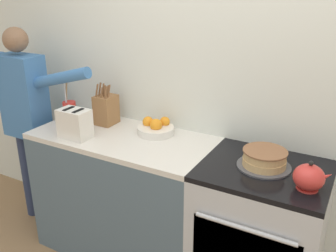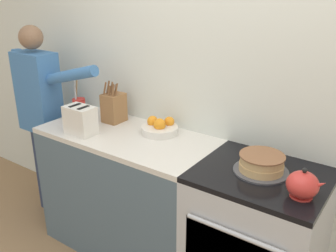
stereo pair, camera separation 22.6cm
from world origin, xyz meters
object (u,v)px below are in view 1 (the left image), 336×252
knife_block (106,109)px  toaster (75,124)px  tea_kettle (309,177)px  layer_cake (264,159)px  fruit_bowl (156,128)px  utensil_crock (70,112)px  stove_range (258,237)px  person_baker (27,112)px

knife_block → toaster: size_ratio=1.37×
toaster → tea_kettle: bearing=2.2°
layer_cake → fruit_bowl: fruit_bowl is taller
toaster → utensil_crock: bearing=139.2°
fruit_bowl → tea_kettle: bearing=-13.9°
stove_range → layer_cake: 0.51m
knife_block → layer_cake: bearing=-5.8°
toaster → person_baker: 0.65m
utensil_crock → tea_kettle: bearing=-4.6°
layer_cake → knife_block: (-1.19, 0.12, 0.06)m
stove_range → layer_cake: (-0.01, 0.02, 0.51)m
knife_block → toaster: bearing=-94.3°
layer_cake → person_baker: size_ratio=0.19×
toaster → person_baker: (-0.63, 0.15, -0.07)m
layer_cake → toaster: size_ratio=1.36×
tea_kettle → person_baker: person_baker is taller
layer_cake → tea_kettle: size_ratio=1.59×
layer_cake → utensil_crock: (-1.44, 0.01, 0.04)m
person_baker → fruit_bowl: bearing=3.5°
tea_kettle → toaster: 1.47m
utensil_crock → person_baker: 0.41m
fruit_bowl → stove_range: bearing=-10.5°
stove_range → toaster: bearing=-172.2°
toaster → person_baker: size_ratio=0.14×
tea_kettle → utensil_crock: 1.70m
stove_range → fruit_bowl: bearing=169.5°
layer_cake → utensil_crock: size_ratio=0.99×
person_baker → toaster: bearing=-18.7°
utensil_crock → person_baker: person_baker is taller
knife_block → utensil_crock: size_ratio=1.00×
tea_kettle → utensil_crock: bearing=175.4°
layer_cake → tea_kettle: 0.29m
utensil_crock → knife_block: bearing=24.6°
knife_block → utensil_crock: (-0.25, -0.11, -0.02)m
utensil_crock → fruit_bowl: bearing=10.5°
knife_block → toaster: knife_block is taller
utensil_crock → fruit_bowl: (0.66, 0.12, -0.04)m
layer_cake → person_baker: 1.84m
knife_block → person_baker: bearing=-166.3°
tea_kettle → person_baker: bearing=177.6°
utensil_crock → toaster: size_ratio=1.37×
stove_range → toaster: (-1.23, -0.17, 0.56)m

